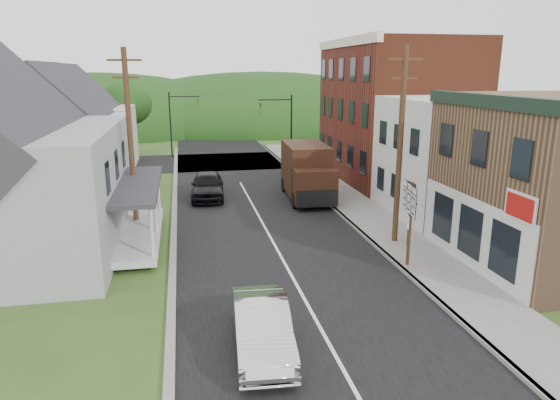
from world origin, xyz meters
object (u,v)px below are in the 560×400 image
silver_sedan (262,328)px  route_sign_cluster (409,212)px  delivery_van (307,172)px  warning_sign (409,209)px  dark_sedan (208,186)px

silver_sedan → route_sign_cluster: 8.66m
delivery_van → silver_sedan: bearing=-105.3°
delivery_van → warning_sign: bearing=-73.8°
route_sign_cluster → warning_sign: route_sign_cluster is taller
warning_sign → silver_sedan: bearing=-115.9°
dark_sedan → delivery_van: 6.38m
dark_sedan → route_sign_cluster: size_ratio=1.42×
delivery_van → warning_sign: (2.28, -9.71, 0.11)m
route_sign_cluster → delivery_van: bearing=107.1°
silver_sedan → delivery_van: 17.92m
dark_sedan → delivery_van: size_ratio=0.79×
warning_sign → delivery_van: bearing=124.7°
route_sign_cluster → warning_sign: (1.06, 2.23, -0.56)m
route_sign_cluster → silver_sedan: bearing=-132.3°
silver_sedan → delivery_van: bearing=75.3°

